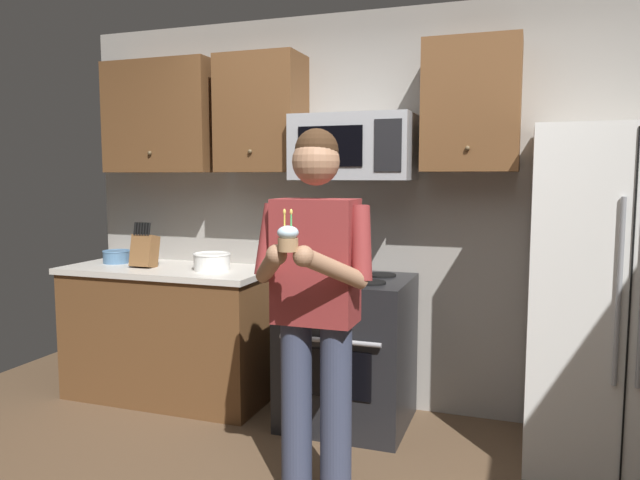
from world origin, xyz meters
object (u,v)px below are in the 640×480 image
at_px(knife_block, 144,250).
at_px(bowl_large_white, 212,261).
at_px(person, 315,294).
at_px(microwave, 354,148).
at_px(oven_range, 347,351).
at_px(refrigerator, 618,299).
at_px(cupcake, 288,238).
at_px(bowl_small_colored, 117,256).

xyz_separation_m(knife_block, bowl_large_white, (0.51, 0.03, -0.06)).
relative_size(knife_block, person, 0.18).
relative_size(microwave, knife_block, 2.31).
height_order(oven_range, microwave, microwave).
height_order(refrigerator, knife_block, refrigerator).
relative_size(refrigerator, cupcake, 10.35).
bearing_deg(cupcake, person, 90.00).
distance_m(microwave, bowl_large_white, 1.20).
relative_size(person, cupcake, 10.13).
relative_size(oven_range, bowl_small_colored, 4.71).
xyz_separation_m(oven_range, cupcake, (0.11, -1.23, 0.83)).
bearing_deg(refrigerator, knife_block, 179.82).
bearing_deg(cupcake, oven_range, 95.07).
bearing_deg(bowl_large_white, cupcake, -49.46).
bearing_deg(microwave, person, -83.90).
bearing_deg(person, oven_range, 96.90).
bearing_deg(person, cupcake, -90.00).
xyz_separation_m(person, cupcake, (0.00, -0.33, 0.30)).
xyz_separation_m(oven_range, bowl_small_colored, (-1.76, 0.07, 0.51)).
bearing_deg(bowl_small_colored, bowl_large_white, -4.85).
bearing_deg(refrigerator, person, -148.16).
height_order(oven_range, person, person).
relative_size(refrigerator, bowl_small_colored, 9.10).
bearing_deg(knife_block, person, -29.23).
bearing_deg(bowl_large_white, microwave, 7.26).
bearing_deg(person, refrigerator, 31.84).
relative_size(microwave, person, 0.42).
bearing_deg(refrigerator, microwave, 173.97).
bearing_deg(knife_block, refrigerator, -0.18).
bearing_deg(microwave, knife_block, -174.14).
distance_m(refrigerator, cupcake, 1.87).
distance_m(microwave, refrigerator, 1.72).
relative_size(refrigerator, knife_block, 5.63).
bearing_deg(cupcake, knife_block, 142.39).
height_order(oven_range, knife_block, knife_block).
bearing_deg(bowl_small_colored, oven_range, -2.23).
relative_size(bowl_small_colored, cupcake, 1.14).
xyz_separation_m(bowl_small_colored, person, (1.87, -0.97, 0.03)).
relative_size(oven_range, cupcake, 5.36).
bearing_deg(bowl_small_colored, person, -27.45).
distance_m(oven_range, bowl_small_colored, 1.83).
distance_m(knife_block, cupcake, 1.99).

